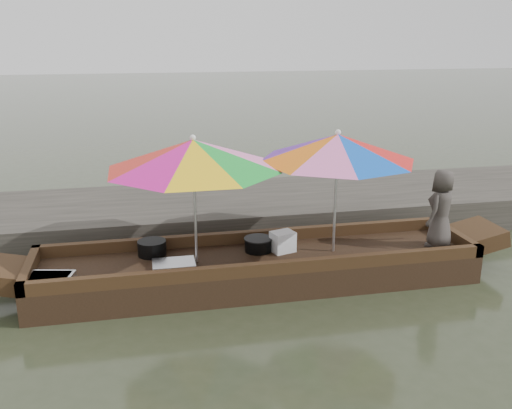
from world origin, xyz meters
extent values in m
plane|color=#2E3521|center=(0.00, 0.00, 0.00)|extent=(80.00, 80.00, 0.00)
cube|color=#2D2B26|center=(0.00, 2.20, 0.25)|extent=(22.00, 2.20, 0.50)
cube|color=black|center=(0.00, 0.00, 0.17)|extent=(5.44, 1.20, 0.35)
cylinder|color=black|center=(-1.27, 0.34, 0.44)|extent=(0.35, 0.35, 0.19)
cube|color=silver|center=(-2.42, -0.27, 0.39)|extent=(0.56, 0.45, 0.09)
cube|color=silver|center=(-1.04, -0.09, 0.38)|extent=(0.50, 0.35, 0.06)
cylinder|color=black|center=(0.05, 0.20, 0.43)|extent=(0.34, 0.34, 0.16)
cube|color=silver|center=(0.35, 0.12, 0.48)|extent=(0.33, 0.29, 0.26)
imported|color=#3D3834|center=(2.37, -0.12, 0.86)|extent=(0.60, 0.57, 1.03)
camera|label=1|loc=(-1.39, -6.42, 3.01)|focal=40.00mm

